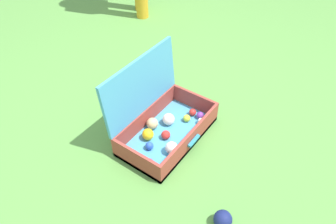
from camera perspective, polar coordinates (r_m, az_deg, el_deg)
name	(u,v)px	position (r m, az deg, el deg)	size (l,w,h in m)	color
ground_plane	(168,125)	(2.08, 0.02, -2.38)	(16.00, 16.00, 0.00)	#569342
open_suitcase	(161,120)	(1.95, -1.21, -1.53)	(0.63, 0.42, 0.50)	#4799C6
stray_ball_on_grass	(223,219)	(1.65, 9.82, -18.48)	(0.09, 0.09, 0.09)	navy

